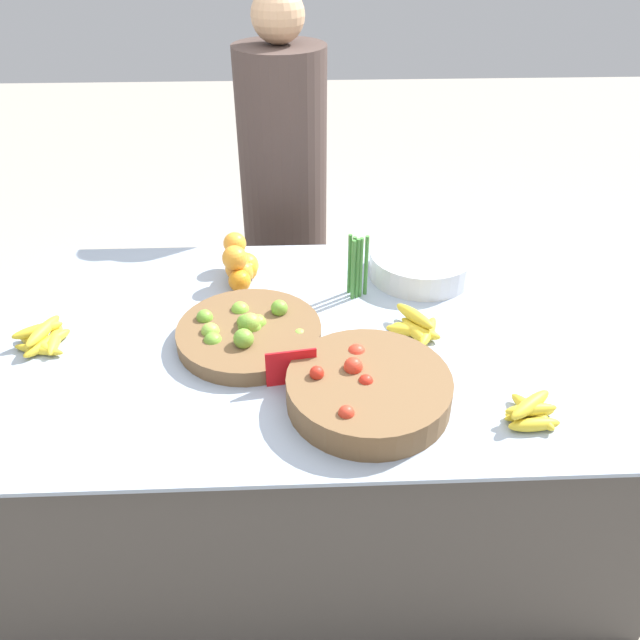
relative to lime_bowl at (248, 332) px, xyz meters
The scene contains 12 objects.
ground_plane 0.81m from the lime_bowl, ahead, with size 12.00×12.00×0.00m, color #ADA599.
market_table 0.45m from the lime_bowl, ahead, with size 1.90×1.09×0.76m.
lime_bowl is the anchor object (origin of this frame).
tomato_basket 0.41m from the lime_bowl, 41.24° to the right, with size 0.41×0.41×0.11m.
orange_pile 0.34m from the lime_bowl, 96.88° to the left, with size 0.12×0.22×0.14m.
metal_bowl 0.64m from the lime_bowl, 31.88° to the left, with size 0.34×0.34×0.08m.
price_sign 0.23m from the lime_bowl, 57.92° to the right, with size 0.13×0.03×0.10m.
veg_bundle 0.40m from the lime_bowl, 34.50° to the left, with size 0.06×0.05×0.20m.
banana_bunch_middle_right 0.48m from the lime_bowl, ahead, with size 0.17×0.19×0.06m.
banana_bunch_front_right 0.78m from the lime_bowl, 26.96° to the right, with size 0.14×0.14×0.06m.
banana_bunch_back_center 0.57m from the lime_bowl, behind, with size 0.16×0.17×0.06m.
vendor_person 0.97m from the lime_bowl, 84.35° to the left, with size 0.35×0.35×1.54m.
Camera 1 is at (-0.06, -1.45, 1.81)m, focal length 35.00 mm.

